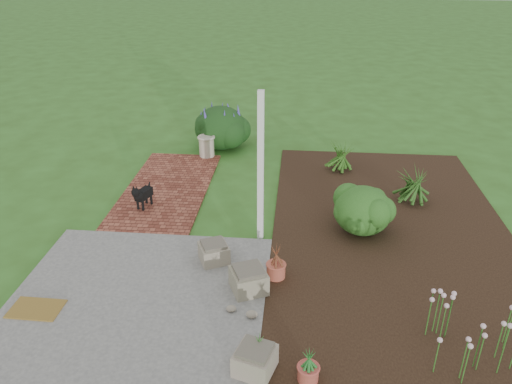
# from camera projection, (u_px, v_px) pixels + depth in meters

# --- Properties ---
(ground) EXTENTS (80.00, 80.00, 0.00)m
(ground) POSITION_uv_depth(u_px,v_px,m) (242.00, 240.00, 8.25)
(ground) COLOR #315A1C
(ground) RESTS_ON ground
(concrete_patio) EXTENTS (3.50, 3.50, 0.04)m
(concrete_patio) POSITION_uv_depth(u_px,v_px,m) (136.00, 303.00, 6.79)
(concrete_patio) COLOR #5E5E5B
(concrete_patio) RESTS_ON ground
(brick_path) EXTENTS (1.60, 3.50, 0.04)m
(brick_path) POSITION_uv_depth(u_px,v_px,m) (167.00, 188.00, 9.94)
(brick_path) COLOR maroon
(brick_path) RESTS_ON ground
(garden_bed) EXTENTS (4.00, 7.00, 0.03)m
(garden_bed) POSITION_uv_depth(u_px,v_px,m) (391.00, 231.00, 8.49)
(garden_bed) COLOR black
(garden_bed) RESTS_ON ground
(veranda_post) EXTENTS (0.10, 0.10, 2.50)m
(veranda_post) POSITION_uv_depth(u_px,v_px,m) (261.00, 169.00, 7.76)
(veranda_post) COLOR white
(veranda_post) RESTS_ON ground
(stone_trough_near) EXTENTS (0.53, 0.53, 0.28)m
(stone_trough_near) POSITION_uv_depth(u_px,v_px,m) (255.00, 361.00, 5.63)
(stone_trough_near) COLOR gray
(stone_trough_near) RESTS_ON concrete_patio
(stone_trough_mid) EXTENTS (0.61, 0.61, 0.31)m
(stone_trough_mid) POSITION_uv_depth(u_px,v_px,m) (249.00, 281.00, 6.95)
(stone_trough_mid) COLOR #716954
(stone_trough_mid) RESTS_ON concrete_patio
(stone_trough_far) EXTENTS (0.54, 0.54, 0.27)m
(stone_trough_far) POSITION_uv_depth(u_px,v_px,m) (214.00, 253.00, 7.60)
(stone_trough_far) COLOR #786C5C
(stone_trough_far) RESTS_ON concrete_patio
(coir_doormat) EXTENTS (0.68, 0.45, 0.02)m
(coir_doormat) POSITION_uv_depth(u_px,v_px,m) (36.00, 309.00, 6.63)
(coir_doormat) COLOR brown
(coir_doormat) RESTS_ON concrete_patio
(black_dog) EXTENTS (0.28, 0.53, 0.47)m
(black_dog) POSITION_uv_depth(u_px,v_px,m) (142.00, 194.00, 9.05)
(black_dog) COLOR black
(black_dog) RESTS_ON brick_path
(cream_ceramic_urn) EXTENTS (0.35, 0.35, 0.46)m
(cream_ceramic_urn) POSITION_uv_depth(u_px,v_px,m) (207.00, 146.00, 11.31)
(cream_ceramic_urn) COLOR beige
(cream_ceramic_urn) RESTS_ON brick_path
(evergreen_shrub) EXTENTS (1.12, 1.12, 0.82)m
(evergreen_shrub) POSITION_uv_depth(u_px,v_px,m) (363.00, 209.00, 8.29)
(evergreen_shrub) COLOR #12420E
(evergreen_shrub) RESTS_ON garden_bed
(agapanthus_clump_back) EXTENTS (1.00, 1.00, 0.78)m
(agapanthus_clump_back) POSITION_uv_depth(u_px,v_px,m) (413.00, 183.00, 9.25)
(agapanthus_clump_back) COLOR #17390D
(agapanthus_clump_back) RESTS_ON garden_bed
(agapanthus_clump_front) EXTENTS (0.83, 0.83, 0.72)m
(agapanthus_clump_front) POSITION_uv_depth(u_px,v_px,m) (340.00, 154.00, 10.57)
(agapanthus_clump_front) COLOR #17370D
(agapanthus_clump_front) RESTS_ON garden_bed
(pink_flower_patch) EXTENTS (1.47, 1.47, 0.71)m
(pink_flower_patch) POSITION_uv_depth(u_px,v_px,m) (472.00, 332.00, 5.76)
(pink_flower_patch) COLOR #113D0F
(pink_flower_patch) RESTS_ON garden_bed
(terracotta_pot_bronze) EXTENTS (0.36, 0.36, 0.22)m
(terracotta_pot_bronze) POSITION_uv_depth(u_px,v_px,m) (276.00, 270.00, 7.25)
(terracotta_pot_bronze) COLOR #B4523D
(terracotta_pot_bronze) RESTS_ON garden_bed
(terracotta_pot_small_left) EXTENTS (0.29, 0.29, 0.19)m
(terracotta_pot_small_left) POSITION_uv_depth(u_px,v_px,m) (308.00, 373.00, 5.54)
(terracotta_pot_small_left) COLOR #AD443A
(terracotta_pot_small_left) RESTS_ON garden_bed
(terracotta_pot_small_right) EXTENTS (0.31, 0.31, 0.20)m
(terracotta_pot_small_right) POSITION_uv_depth(u_px,v_px,m) (259.00, 356.00, 5.76)
(terracotta_pot_small_right) COLOR #9F3F36
(terracotta_pot_small_right) RESTS_ON garden_bed
(purple_flowering_bush) EXTENTS (1.23, 1.23, 1.03)m
(purple_flowering_bush) POSITION_uv_depth(u_px,v_px,m) (220.00, 127.00, 11.77)
(purple_flowering_bush) COLOR black
(purple_flowering_bush) RESTS_ON ground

